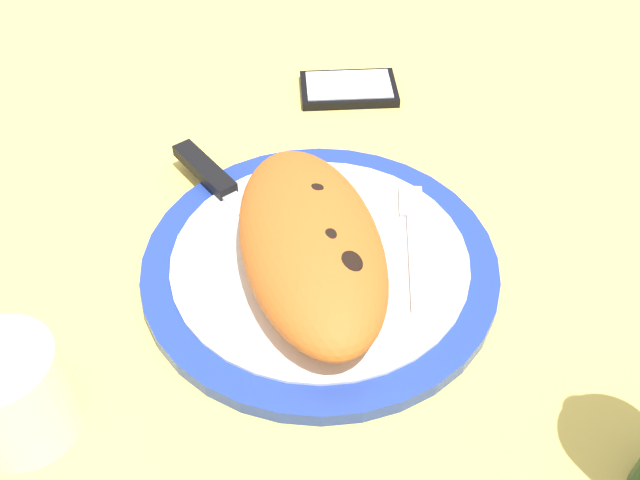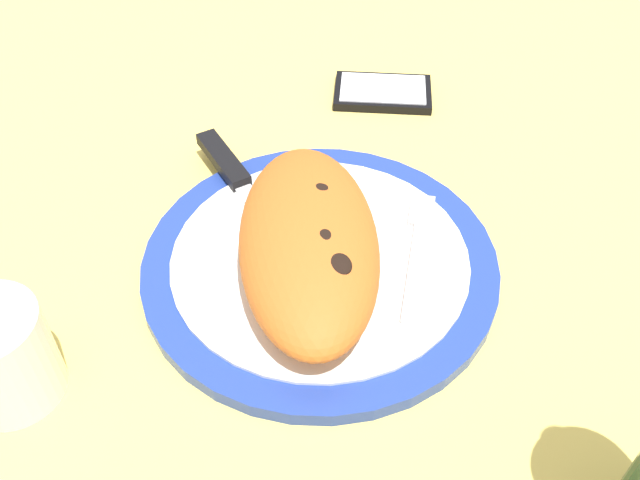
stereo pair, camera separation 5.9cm
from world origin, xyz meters
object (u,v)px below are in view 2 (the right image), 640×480
at_px(plate, 320,263).
at_px(water_glass, 2,361).
at_px(knife, 239,181).
at_px(smartphone, 383,92).
at_px(fork, 417,242).
at_px(calzone, 309,242).

xyz_separation_m(plate, water_glass, (-0.11, 0.24, 0.03)).
height_order(knife, smartphone, knife).
height_order(fork, knife, knife).
xyz_separation_m(fork, knife, (0.09, 0.16, 0.00)).
bearing_deg(water_glass, plate, -65.54).
relative_size(smartphone, water_glass, 1.46).
relative_size(plate, fork, 2.05).
xyz_separation_m(fork, smartphone, (0.25, -0.00, -0.01)).
xyz_separation_m(knife, water_glass, (-0.21, 0.17, 0.01)).
distance_m(plate, smartphone, 0.28).
xyz_separation_m(smartphone, water_glass, (-0.37, 0.32, 0.03)).
distance_m(fork, knife, 0.18).
bearing_deg(water_glass, calzone, -67.02).
bearing_deg(fork, knife, 60.92).
bearing_deg(plate, water_glass, 114.46).
bearing_deg(calzone, knife, 29.24).
relative_size(plate, smartphone, 2.62).
distance_m(knife, smartphone, 0.23).
distance_m(plate, fork, 0.09).
bearing_deg(calzone, water_glass, 112.98).
relative_size(knife, water_glass, 2.69).
distance_m(plate, calzone, 0.04).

